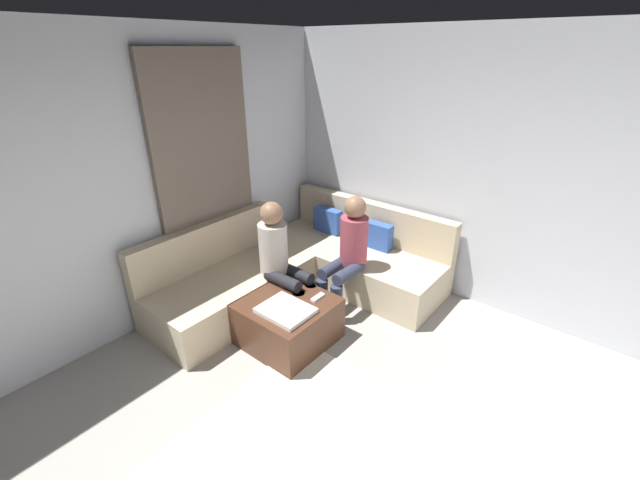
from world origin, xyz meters
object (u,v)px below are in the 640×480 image
object	(u,v)px
sectional_couch	(303,268)
ottoman	(288,321)
game_remote	(318,297)
coffee_mug	(283,281)
person_on_couch_side	(281,257)
person_on_couch_back	(348,250)

from	to	relation	value
sectional_couch	ottoman	bearing A→B (deg)	-57.78
sectional_couch	game_remote	size ratio (longest dim) A/B	17.00
coffee_mug	game_remote	xyz separation A→B (m)	(0.40, 0.04, -0.04)
game_remote	person_on_couch_side	distance (m)	0.55
sectional_couch	coffee_mug	size ratio (longest dim) A/B	26.84
sectional_couch	person_on_couch_back	xyz separation A→B (m)	(0.56, 0.06, 0.38)
person_on_couch_back	coffee_mug	bearing A→B (deg)	62.91
game_remote	person_on_couch_back	size ratio (longest dim) A/B	0.12
sectional_couch	person_on_couch_side	size ratio (longest dim) A/B	2.12
coffee_mug	person_on_couch_side	bearing A→B (deg)	139.01
game_remote	person_on_couch_back	distance (m)	0.63
ottoman	person_on_couch_back	distance (m)	0.92
person_on_couch_side	coffee_mug	bearing A→B (deg)	49.01
coffee_mug	person_on_couch_back	bearing A→B (deg)	62.91
sectional_couch	coffee_mug	bearing A→B (deg)	-66.20
ottoman	person_on_couch_side	xyz separation A→B (m)	(-0.32, 0.27, 0.45)
coffee_mug	person_on_couch_back	size ratio (longest dim) A/B	0.08
coffee_mug	sectional_couch	bearing A→B (deg)	113.80
person_on_couch_side	sectional_couch	bearing A→B (deg)	-162.74
sectional_couch	game_remote	bearing A→B (deg)	-38.89
ottoman	coffee_mug	size ratio (longest dim) A/B	8.00
sectional_couch	coffee_mug	distance (m)	0.64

